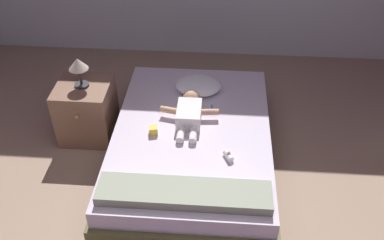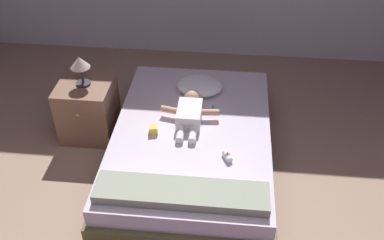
% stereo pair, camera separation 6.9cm
% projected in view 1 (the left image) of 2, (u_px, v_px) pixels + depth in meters
% --- Properties ---
extents(bed, '(1.36, 1.99, 0.36)m').
position_uv_depth(bed, '(192.00, 146.00, 3.75)').
color(bed, brown).
rests_on(bed, ground_plane).
extents(pillow, '(0.43, 0.33, 0.14)m').
position_uv_depth(pillow, '(198.00, 86.00, 4.02)').
color(pillow, white).
rests_on(pillow, bed).
extents(baby, '(0.51, 0.60, 0.16)m').
position_uv_depth(baby, '(189.00, 112.00, 3.72)').
color(baby, white).
rests_on(baby, bed).
extents(toothbrush, '(0.02, 0.14, 0.02)m').
position_uv_depth(toothbrush, '(212.00, 108.00, 3.86)').
color(toothbrush, '#2987F1').
rests_on(toothbrush, bed).
extents(nightstand, '(0.48, 0.51, 0.55)m').
position_uv_depth(nightstand, '(87.00, 110.00, 3.99)').
color(nightstand, '#845F49').
rests_on(nightstand, ground_plane).
extents(lamp, '(0.17, 0.17, 0.28)m').
position_uv_depth(lamp, '(78.00, 66.00, 3.70)').
color(lamp, '#333338').
rests_on(lamp, nightstand).
extents(blanket, '(1.23, 0.27, 0.07)m').
position_uv_depth(blanket, '(184.00, 193.00, 3.03)').
color(blanket, '#99A28C').
rests_on(blanket, bed).
extents(toy_block, '(0.08, 0.08, 0.07)m').
position_uv_depth(toy_block, '(153.00, 130.00, 3.57)').
color(toy_block, yellow).
rests_on(toy_block, bed).
extents(baby_bottle, '(0.09, 0.11, 0.07)m').
position_uv_depth(baby_bottle, '(228.00, 156.00, 3.34)').
color(baby_bottle, white).
rests_on(baby_bottle, bed).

